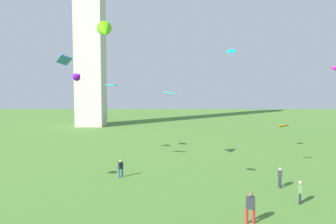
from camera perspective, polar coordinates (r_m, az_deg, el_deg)
person_0 at (r=23.42m, az=23.40°, el=-13.31°), size 0.39×0.47×1.58m
person_1 at (r=19.19m, az=15.11°, el=-16.55°), size 0.57×0.29×1.84m
person_2 at (r=26.46m, az=20.14°, el=-11.20°), size 0.28×0.49×1.59m
person_3 at (r=28.02m, az=-8.83°, el=-10.16°), size 0.46×0.45×1.58m
kite_flying_0 at (r=33.44m, az=20.72°, el=-2.40°), size 1.09×1.05×0.47m
kite_flying_1 at (r=35.27m, az=-16.40°, el=6.52°), size 1.53×1.66×1.14m
kite_flying_2 at (r=34.20m, az=11.70°, el=11.02°), size 0.99×0.97×0.60m
kite_flying_3 at (r=36.81m, az=-10.50°, el=5.01°), size 1.55×1.40×0.23m
kite_flying_4 at (r=22.51m, az=0.44°, el=3.68°), size 1.01×0.81×0.20m
kite_flying_6 at (r=27.92m, az=-11.66°, el=14.54°), size 1.86×2.49×1.99m
kite_flying_8 at (r=30.26m, az=-18.81°, el=9.15°), size 1.74×1.64×0.91m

